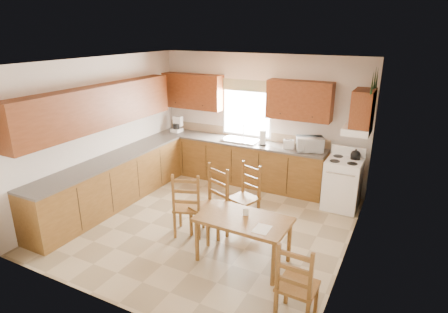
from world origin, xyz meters
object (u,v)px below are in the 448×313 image
at_px(chair_near_right, 298,281).
at_px(chair_far_left, 209,204).
at_px(microwave, 310,144).
at_px(chair_near_left, 189,203).
at_px(stove, 342,184).
at_px(chair_far_right, 244,195).
at_px(dining_table, 243,240).

height_order(chair_near_right, chair_far_left, chair_far_left).
height_order(microwave, chair_far_left, microwave).
relative_size(microwave, chair_near_left, 0.43).
distance_m(microwave, chair_near_left, 2.71).
bearing_deg(stove, chair_far_right, -135.35).
xyz_separation_m(stove, chair_far_left, (-1.67, -2.03, 0.11)).
xyz_separation_m(chair_near_left, chair_far_right, (0.63, 0.74, -0.03)).
bearing_deg(chair_far_left, chair_near_right, -11.54).
height_order(dining_table, chair_far_left, chair_far_left).
bearing_deg(chair_near_left, chair_far_left, 169.35).
xyz_separation_m(stove, chair_far_right, (-1.37, -1.34, 0.05)).
distance_m(microwave, dining_table, 2.74).
bearing_deg(chair_near_right, chair_far_right, -48.75).
relative_size(chair_near_left, chair_far_left, 0.94).
relative_size(chair_near_right, chair_far_left, 0.88).
bearing_deg(stove, dining_table, -110.43).
relative_size(microwave, chair_near_right, 0.46).
bearing_deg(dining_table, chair_near_left, 165.53).
bearing_deg(microwave, chair_far_right, -135.05).
height_order(chair_near_right, chair_far_right, chair_far_right).
height_order(stove, chair_near_left, chair_near_left).
distance_m(microwave, chair_far_left, 2.51).
distance_m(chair_near_right, chair_far_right, 2.32).
xyz_separation_m(microwave, chair_far_left, (-0.95, -2.27, -0.49)).
relative_size(stove, chair_far_left, 0.80).
xyz_separation_m(dining_table, chair_near_right, (1.01, -0.74, 0.16)).
bearing_deg(stove, chair_far_left, -129.10).
xyz_separation_m(microwave, chair_far_right, (-0.65, -1.59, -0.55)).
height_order(microwave, chair_far_right, microwave).
bearing_deg(microwave, chair_near_left, -141.54).
distance_m(stove, chair_far_right, 1.92).
height_order(stove, microwave, microwave).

